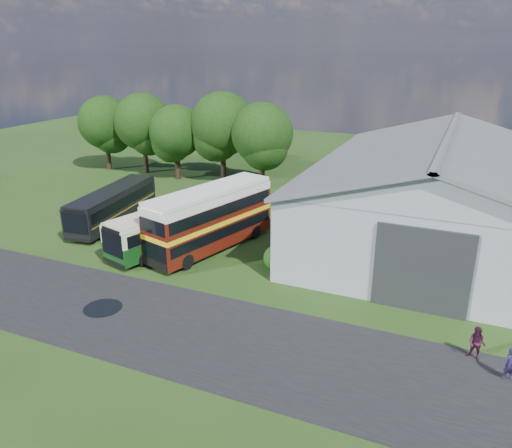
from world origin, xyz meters
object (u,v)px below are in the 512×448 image
at_px(bus_green_single, 174,225).
at_px(bus_maroon_double, 211,219).
at_px(storage_shed, 443,187).
at_px(bus_dark_single, 113,205).
at_px(visitor_a, 510,365).
at_px(visitor_b, 477,344).

bearing_deg(bus_green_single, bus_maroon_double, 26.07).
bearing_deg(bus_maroon_double, storage_shed, 45.35).
bearing_deg(bus_maroon_double, bus_dark_single, -174.12).
bearing_deg(visitor_a, bus_dark_single, 135.37).
relative_size(bus_green_single, bus_maroon_double, 1.01).
bearing_deg(bus_dark_single, bus_green_single, -24.30).
height_order(bus_maroon_double, bus_dark_single, bus_maroon_double).
bearing_deg(visitor_a, bus_maroon_double, 131.07).
distance_m(bus_dark_single, visitor_a, 31.30).
bearing_deg(bus_maroon_double, visitor_a, -7.24).
bearing_deg(bus_dark_single, visitor_a, -25.82).
distance_m(bus_green_single, visitor_a, 23.61).
height_order(visitor_a, visitor_b, visitor_b).
height_order(storage_shed, visitor_b, storage_shed).
bearing_deg(visitor_b, bus_maroon_double, -179.52).
xyz_separation_m(storage_shed, bus_dark_single, (-25.20, -7.01, -2.62)).
xyz_separation_m(bus_dark_single, visitor_b, (28.30, -8.71, -0.68)).
distance_m(visitor_a, visitor_b, 1.78).
relative_size(bus_dark_single, visitor_a, 6.64).
bearing_deg(bus_maroon_double, visitor_b, -5.89).
distance_m(storage_shed, visitor_a, 17.72).
xyz_separation_m(storage_shed, visitor_a, (4.52, -16.80, -3.36)).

